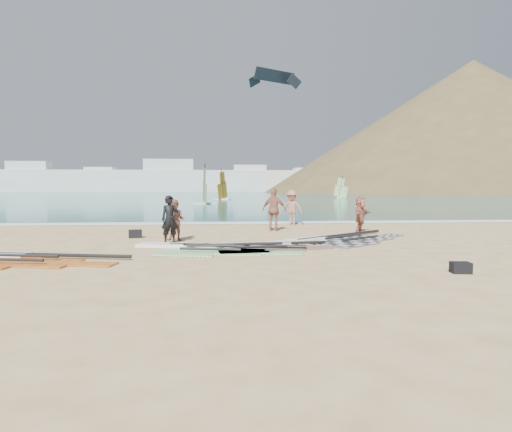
{
  "coord_description": "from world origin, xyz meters",
  "views": [
    {
      "loc": [
        -1.06,
        -11.88,
        2.11
      ],
      "look_at": [
        0.26,
        4.0,
        1.0
      ],
      "focal_mm": 30.0,
      "sensor_mm": 36.0,
      "label": 1
    }
  ],
  "objects": [
    {
      "name": "beachgoer_right",
      "position": [
        5.31,
        7.1,
        0.83
      ],
      "size": [
        1.33,
        1.51,
        1.65
      ],
      "primitive_type": "imported",
      "rotation": [
        0.0,
        0.0,
        0.91
      ],
      "color": "#AF6550",
      "rests_on": "ground"
    },
    {
      "name": "windsurfer_right",
      "position": [
        20.35,
        62.93,
        1.2
      ],
      "size": [
        2.19,
        2.14,
        4.02
      ],
      "rotation": [
        0.0,
        0.0,
        0.93
      ],
      "color": "white",
      "rests_on": "ground"
    },
    {
      "name": "windsurfer_centre",
      "position": [
        -0.78,
        54.45,
        1.38
      ],
      "size": [
        2.72,
        2.91,
        4.87
      ],
      "rotation": [
        0.0,
        0.0,
        -0.5
      ],
      "color": "white",
      "rests_on": "ground"
    },
    {
      "name": "rig_orange",
      "position": [
        -0.24,
        2.42,
        0.05
      ],
      "size": [
        5.1,
        2.18,
        0.2
      ],
      "rotation": [
        0.0,
        0.0,
        0.11
      ],
      "color": "#E7561D",
      "rests_on": "ground"
    },
    {
      "name": "person_wetsuit",
      "position": [
        -2.93,
        4.07,
        0.89
      ],
      "size": [
        0.75,
        0.62,
        1.77
      ],
      "primitive_type": "imported",
      "rotation": [
        0.0,
        0.0,
        0.35
      ],
      "color": "black",
      "rests_on": "ground"
    },
    {
      "name": "far_town",
      "position": [
        -15.72,
        150.0,
        4.49
      ],
      "size": [
        160.0,
        8.0,
        12.0
      ],
      "color": "white",
      "rests_on": "ground"
    },
    {
      "name": "gear_bag_far",
      "position": [
        4.76,
        -2.05,
        0.13
      ],
      "size": [
        0.49,
        0.38,
        0.27
      ],
      "primitive_type": "cube",
      "rotation": [
        0.0,
        0.0,
        -0.15
      ],
      "color": "black",
      "rests_on": "ground"
    },
    {
      "name": "kitesurf_kite",
      "position": [
        6.72,
        49.85,
        17.59
      ],
      "size": [
        7.02,
        4.25,
        2.54
      ],
      "rotation": [
        0.0,
        0.0,
        0.51
      ],
      "color": "black",
      "rests_on": "ground"
    },
    {
      "name": "rig_green",
      "position": [
        -1.69,
        2.26,
        0.05
      ],
      "size": [
        5.78,
        2.88,
        0.2
      ],
      "rotation": [
        0.0,
        0.0,
        -0.22
      ],
      "color": "#47C920",
      "rests_on": "ground"
    },
    {
      "name": "headland_main",
      "position": [
        85.0,
        130.0,
        0.0
      ],
      "size": [
        143.0,
        143.0,
        45.0
      ],
      "primitive_type": "cone",
      "color": "brown",
      "rests_on": "ground"
    },
    {
      "name": "rig_red",
      "position": [
        -6.92,
        0.71,
        0.05
      ],
      "size": [
        5.5,
        2.72,
        0.2
      ],
      "rotation": [
        0.0,
        0.0,
        -0.21
      ],
      "color": "red",
      "rests_on": "ground"
    },
    {
      "name": "ground",
      "position": [
        0.0,
        0.0,
        0.0
      ],
      "size": [
        300.0,
        300.0,
        0.0
      ],
      "primitive_type": "plane",
      "color": "#DFB682",
      "rests_on": "ground"
    },
    {
      "name": "rig_grey",
      "position": [
        3.25,
        4.11,
        0.05
      ],
      "size": [
        6.12,
        4.76,
        0.21
      ],
      "rotation": [
        0.0,
        0.0,
        0.63
      ],
      "color": "black",
      "rests_on": "ground"
    },
    {
      "name": "windsurfer_left",
      "position": [
        -2.91,
        38.46,
        1.36
      ],
      "size": [
        2.71,
        3.16,
        4.78
      ],
      "rotation": [
        0.0,
        0.0,
        0.19
      ],
      "color": "white",
      "rests_on": "ground"
    },
    {
      "name": "beachgoer_left",
      "position": [
        -2.8,
        4.79,
        0.8
      ],
      "size": [
        0.87,
        0.73,
        1.6
      ],
      "primitive_type": "imported",
      "rotation": [
        0.0,
        0.0,
        -0.17
      ],
      "color": "#AA6451",
      "rests_on": "ground"
    },
    {
      "name": "beachgoer_mid",
      "position": [
        2.78,
        11.0,
        0.95
      ],
      "size": [
        1.42,
        1.17,
        1.91
      ],
      "primitive_type": "imported",
      "rotation": [
        0.0,
        0.0,
        -0.45
      ],
      "color": "#AA715B",
      "rests_on": "ground"
    },
    {
      "name": "surf_line",
      "position": [
        0.0,
        12.3,
        0.0
      ],
      "size": [
        300.0,
        1.2,
        0.04
      ],
      "primitive_type": "cube",
      "color": "white",
      "rests_on": "ground"
    },
    {
      "name": "beachgoer_back",
      "position": [
        1.46,
        8.1,
        1.0
      ],
      "size": [
        1.27,
        0.98,
        2.01
      ],
      "primitive_type": "imported",
      "rotation": [
        0.0,
        0.0,
        2.66
      ],
      "color": "#A76A52",
      "rests_on": "ground"
    },
    {
      "name": "gear_bag_near",
      "position": [
        -4.56,
        5.88,
        0.16
      ],
      "size": [
        0.59,
        0.49,
        0.33
      ],
      "primitive_type": "cube",
      "rotation": [
        0.0,
        0.0,
        0.25
      ],
      "color": "black",
      "rests_on": "ground"
    },
    {
      "name": "sea",
      "position": [
        0.0,
        132.0,
        0.0
      ],
      "size": [
        300.0,
        240.0,
        0.06
      ],
      "primitive_type": "cube",
      "color": "#0E5163",
      "rests_on": "ground"
    }
  ]
}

